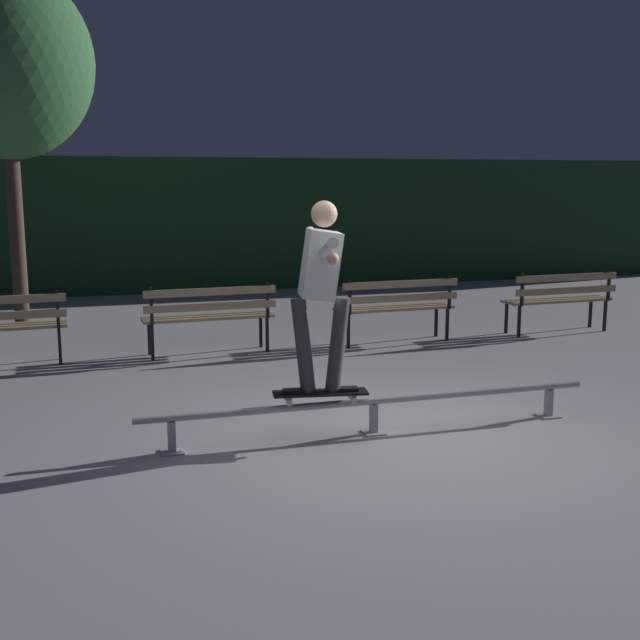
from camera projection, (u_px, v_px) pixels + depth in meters
ground_plane at (376, 436)px, 6.58m from camera, size 90.00×90.00×0.00m
hedge_backdrop at (204, 224)px, 15.52m from camera, size 24.00×1.20×2.55m
grind_rail at (374, 406)px, 6.61m from camera, size 3.97×0.18×0.31m
skateboard at (320, 393)px, 6.45m from camera, size 0.80×0.32×0.09m
skateboarder at (321, 280)px, 6.29m from camera, size 0.63×1.39×1.56m
park_bench_left_center at (209, 312)px, 9.55m from camera, size 1.62×0.48×0.88m
park_bench_right_center at (397, 303)px, 10.24m from camera, size 1.62×0.48×0.88m
park_bench_rightmost at (561, 295)px, 10.93m from camera, size 1.62×0.48×0.88m
tree_far_left at (5, 64)px, 11.18m from camera, size 2.48×2.48×5.14m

